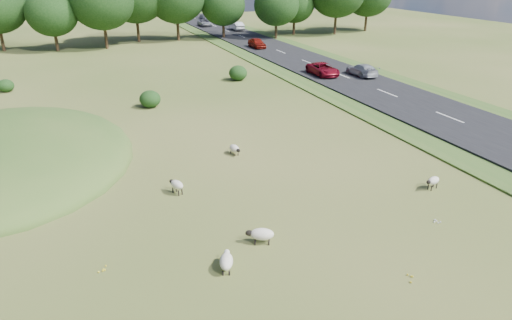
{
  "coord_description": "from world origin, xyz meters",
  "views": [
    {
      "loc": [
        -6.83,
        -18.26,
        11.23
      ],
      "look_at": [
        2.0,
        4.0,
        1.0
      ],
      "focal_mm": 32.0,
      "sensor_mm": 36.0,
      "label": 1
    }
  ],
  "objects": [
    {
      "name": "ground",
      "position": [
        0.0,
        20.0,
        0.0
      ],
      "size": [
        160.0,
        160.0,
        0.0
      ],
      "primitive_type": "plane",
      "color": "#3A561B",
      "rests_on": "ground"
    },
    {
      "name": "mound",
      "position": [
        -12.0,
        12.0,
        0.0
      ],
      "size": [
        16.0,
        20.0,
        4.0
      ],
      "primitive_type": "ellipsoid",
      "color": "#33561E",
      "rests_on": "ground"
    },
    {
      "name": "road",
      "position": [
        20.0,
        30.0,
        0.12
      ],
      "size": [
        8.0,
        150.0,
        0.25
      ],
      "primitive_type": "cube",
      "color": "black",
      "rests_on": "ground"
    },
    {
      "name": "treeline",
      "position": [
        -1.06,
        55.44,
        6.57
      ],
      "size": [
        96.28,
        14.66,
        11.7
      ],
      "color": "black",
      "rests_on": "ground"
    },
    {
      "name": "shrubs",
      "position": [
        0.78,
        25.35,
        0.73
      ],
      "size": [
        24.1,
        12.03,
        1.58
      ],
      "color": "black",
      "rests_on": "ground"
    },
    {
      "name": "sheep_0",
      "position": [
        1.92,
        7.51,
        0.41
      ],
      "size": [
        0.65,
        1.17,
        0.65
      ],
      "rotation": [
        0.0,
        0.0,
        4.89
      ],
      "color": "beige",
      "rests_on": "ground"
    },
    {
      "name": "sheep_1",
      "position": [
        10.29,
        -1.12,
        0.51
      ],
      "size": [
        1.04,
        0.64,
        0.72
      ],
      "rotation": [
        0.0,
        0.0,
        3.4
      ],
      "color": "beige",
      "rests_on": "ground"
    },
    {
      "name": "sheep_2",
      "position": [
        -2.38,
        -3.83,
        0.44
      ],
      "size": [
        0.85,
        1.27,
        0.7
      ],
      "rotation": [
        0.0,
        0.0,
        1.21
      ],
      "color": "beige",
      "rests_on": "ground"
    },
    {
      "name": "sheep_3",
      "position": [
        -2.74,
        3.48,
        0.54
      ],
      "size": [
        0.79,
        1.11,
        0.77
      ],
      "rotation": [
        0.0,
        0.0,
        1.99
      ],
      "color": "beige",
      "rests_on": "ground"
    },
    {
      "name": "sheep_4",
      "position": [
        -0.36,
        -2.56,
        0.46
      ],
      "size": [
        1.31,
        0.94,
        0.73
      ],
      "rotation": [
        0.0,
        0.0,
        2.71
      ],
      "color": "beige",
      "rests_on": "ground"
    },
    {
      "name": "car_1",
      "position": [
        21.9,
        23.13,
        0.89
      ],
      "size": [
        1.79,
        4.4,
        1.28
      ],
      "primitive_type": "imported",
      "rotation": [
        0.0,
        0.0,
        3.14
      ],
      "color": "#ACAEB4",
      "rests_on": "road"
    },
    {
      "name": "car_2",
      "position": [
        21.9,
        63.83,
        1.0
      ],
      "size": [
        1.58,
        4.52,
        1.49
      ],
      "primitive_type": "imported",
      "rotation": [
        0.0,
        0.0,
        3.14
      ],
      "color": "silver",
      "rests_on": "road"
    },
    {
      "name": "car_3",
      "position": [
        18.1,
        24.87,
        0.9
      ],
      "size": [
        2.15,
        4.66,
        1.3
      ],
      "primitive_type": "imported",
      "color": "maroon",
      "rests_on": "road"
    },
    {
      "name": "car_5",
      "position": [
        21.9,
        84.73,
        0.98
      ],
      "size": [
        2.04,
        5.02,
        1.46
      ],
      "primitive_type": "imported",
      "rotation": [
        0.0,
        0.0,
        3.14
      ],
      "color": "silver",
      "rests_on": "road"
    },
    {
      "name": "car_6",
      "position": [
        18.1,
        71.9,
        0.87
      ],
      "size": [
        2.05,
        4.45,
        1.24
      ],
      "primitive_type": "imported",
      "color": "#97989E",
      "rests_on": "road"
    },
    {
      "name": "car_7",
      "position": [
        18.1,
        44.22,
        0.94
      ],
      "size": [
        1.63,
        4.05,
        1.38
      ],
      "primitive_type": "imported",
      "color": "maroon",
      "rests_on": "road"
    }
  ]
}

